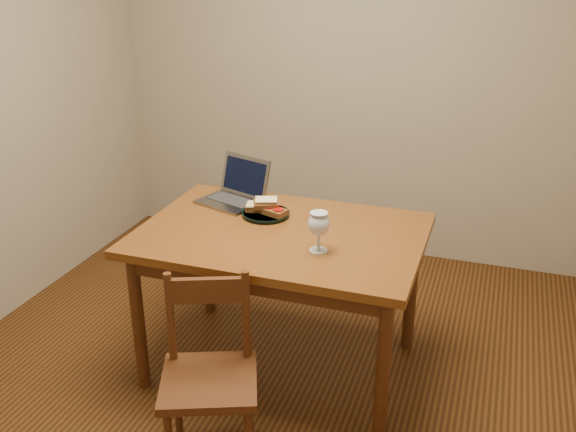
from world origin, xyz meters
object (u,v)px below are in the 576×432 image
(table, at_px, (281,248))
(plate, at_px, (266,214))
(milk_glass, at_px, (319,232))
(chair, at_px, (209,368))
(laptop, at_px, (236,190))

(table, height_order, plate, plate)
(table, relative_size, milk_glass, 7.13)
(table, bearing_deg, chair, -95.22)
(chair, bearing_deg, table, 62.57)
(milk_glass, distance_m, laptop, 0.72)
(table, relative_size, plate, 5.60)
(table, distance_m, milk_glass, 0.32)
(plate, distance_m, milk_glass, 0.47)
(chair, bearing_deg, plate, 72.56)
(plate, bearing_deg, chair, -85.23)
(milk_glass, bearing_deg, laptop, 142.26)
(chair, relative_size, plate, 2.06)
(plate, relative_size, laptop, 0.63)
(table, xyz_separation_m, milk_glass, (0.22, -0.15, 0.18))
(chair, distance_m, plate, 0.88)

